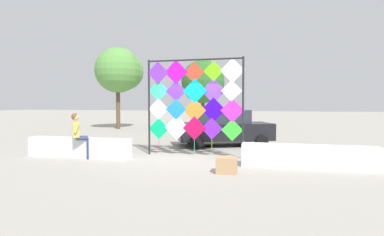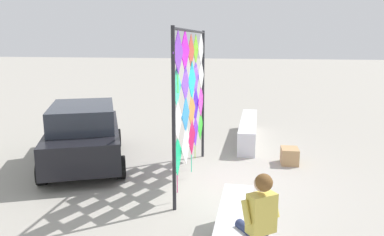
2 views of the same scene
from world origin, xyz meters
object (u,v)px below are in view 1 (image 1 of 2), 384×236
object	(u,v)px
parked_car	(223,128)
tree_broadleaf	(120,69)
seated_vendor	(79,132)
cardboard_box_large	(227,165)
tree_palm_like	(202,82)
kite_display_rack	(194,99)

from	to	relation	value
parked_car	tree_broadleaf	xyz separation A→B (m)	(-8.45, 7.06, 3.44)
seated_vendor	parked_car	distance (m)	6.00
seated_vendor	cardboard_box_large	xyz separation A→B (m)	(4.96, -0.82, -0.69)
parked_car	tree_palm_like	xyz separation A→B (m)	(-2.62, 7.53, 2.49)
kite_display_rack	seated_vendor	size ratio (longest dim) A/B	2.27
tree_broadleaf	seated_vendor	bearing A→B (deg)	-69.14
seated_vendor	cardboard_box_large	size ratio (longest dim) A/B	2.85
parked_car	cardboard_box_large	xyz separation A→B (m)	(0.88, -5.22, -0.58)
tree_palm_like	tree_broadleaf	bearing A→B (deg)	-175.45
tree_palm_like	tree_broadleaf	xyz separation A→B (m)	(-5.84, -0.46, 0.95)
kite_display_rack	tree_palm_like	bearing A→B (deg)	101.08
seated_vendor	kite_display_rack	bearing A→B (deg)	23.07
seated_vendor	parked_car	size ratio (longest dim) A/B	0.35
seated_vendor	tree_broadleaf	xyz separation A→B (m)	(-4.37, 11.46, 3.34)
tree_palm_like	tree_broadleaf	size ratio (longest dim) A/B	0.83
kite_display_rack	cardboard_box_large	world-z (taller)	kite_display_rack
kite_display_rack	tree_palm_like	xyz separation A→B (m)	(-2.04, 10.43, 1.30)
kite_display_rack	parked_car	bearing A→B (deg)	78.78
tree_broadleaf	kite_display_rack	bearing A→B (deg)	-51.68
seated_vendor	tree_broadleaf	distance (m)	12.71
tree_palm_like	cardboard_box_large	bearing A→B (deg)	-74.66
seated_vendor	parked_car	world-z (taller)	parked_car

